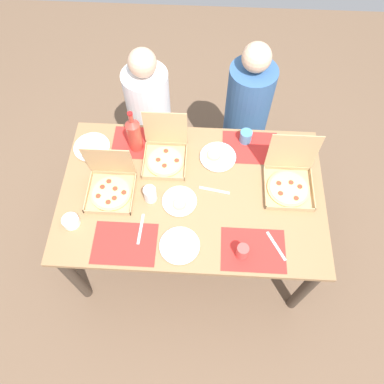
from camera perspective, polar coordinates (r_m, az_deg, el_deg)
The scene contains 23 objects.
ground_plane at distance 2.97m, azimuth 0.00°, elevation -7.50°, with size 6.00×6.00×0.00m, color brown.
dining_table at distance 2.36m, azimuth 0.00°, elevation -1.27°, with size 1.60×1.01×0.78m.
placemat_near_left at distance 2.15m, azimuth -10.22°, elevation -7.72°, with size 0.36×0.26×0.00m, color red.
placemat_near_right at distance 2.13m, azimuth 9.30°, elevation -8.70°, with size 0.36×0.26×0.00m, color red.
placemat_far_left at distance 2.50m, azimuth -7.91°, elevation 7.44°, with size 0.36×0.26×0.00m, color red.
placemat_far_right at distance 2.48m, azimuth 8.85°, elevation 6.72°, with size 0.36×0.26×0.00m, color red.
pizza_box_corner_left at distance 2.37m, azimuth -4.12°, elevation 5.79°, with size 0.27×0.28×0.31m.
pizza_box_center at distance 2.29m, azimuth -12.30°, elevation 0.90°, with size 0.28×0.28×0.31m.
pizza_box_edge_far at distance 2.33m, azimuth 14.61°, elevation 1.72°, with size 0.29×0.30×0.33m.
plate_far_right at distance 2.11m, azimuth -1.90°, elevation -8.18°, with size 0.23×0.23×0.02m.
plate_near_left at distance 2.53m, azimuth -15.01°, elevation 6.60°, with size 0.23×0.23×0.02m.
plate_far_left at distance 2.23m, azimuth -1.92°, elevation -1.48°, with size 0.21×0.21×0.03m.
plate_near_right at distance 2.40m, azimuth 3.90°, elevation 5.37°, with size 0.23×0.23×0.03m.
soda_bottle at distance 2.38m, azimuth -8.81°, elevation 8.74°, with size 0.09×0.09×0.32m.
cup_red at distance 2.48m, azimuth 8.20°, elevation 8.36°, with size 0.08×0.08×0.09m, color teal.
cup_dark at distance 2.21m, azimuth -6.40°, elevation -0.33°, with size 0.08×0.08×0.10m, color silver.
cup_clear_right at distance 2.07m, azimuth 7.66°, elevation -8.99°, with size 0.07×0.07×0.10m, color #BF4742.
condiment_bowl at distance 2.26m, azimuth -17.97°, elevation -4.27°, with size 0.10×0.10×0.05m, color white.
fork_by_far_left at distance 2.17m, azimuth -7.82°, elevation -5.59°, with size 0.19×0.02×0.01m, color #B7B7BC.
fork_by_near_right at distance 2.27m, azimuth 3.42°, elevation 0.27°, with size 0.19×0.02×0.01m, color #B7B7BC.
fork_by_far_right at distance 2.16m, azimuth 12.70°, elevation -8.03°, with size 0.19×0.02×0.01m, color #B7B7BC.
diner_left_seat at distance 2.94m, azimuth -6.33°, elevation 10.86°, with size 0.32×0.32×1.18m.
diner_right_seat at distance 2.90m, azimuth 8.08°, elevation 10.72°, with size 0.32×0.32×1.25m.
Camera 1 is at (0.06, -1.13, 2.74)m, focal length 35.00 mm.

